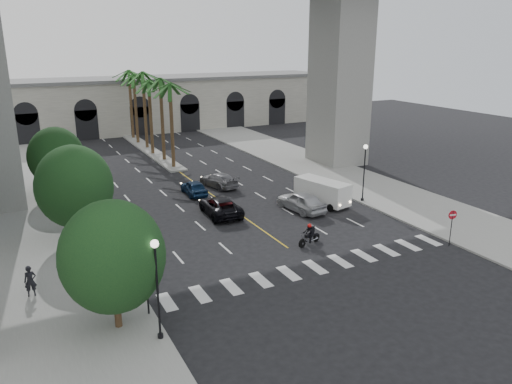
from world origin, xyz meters
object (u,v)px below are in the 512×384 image
(car_a, at_px, (301,201))
(traffic_signal_near, at_px, (146,273))
(car_b, at_px, (218,205))
(lamp_post_left_far, at_px, (86,177))
(pedestrian_b, at_px, (92,254))
(car_e, at_px, (194,188))
(car_c, at_px, (220,206))
(cargo_van, at_px, (323,191))
(traffic_signal_far, at_px, (128,246))
(motorcycle_rider, at_px, (310,235))
(do_not_enter_sign, at_px, (452,220))
(pedestrian_a, at_px, (30,281))
(lamp_post_right, at_px, (364,168))
(lamp_post_left_near, at_px, (157,281))
(car_d, at_px, (219,180))

(car_a, bearing_deg, traffic_signal_near, 26.50)
(car_b, bearing_deg, traffic_signal_near, 47.66)
(lamp_post_left_far, height_order, pedestrian_b, lamp_post_left_far)
(car_b, xyz_separation_m, car_e, (0.00, 5.88, 0.05))
(car_c, relative_size, pedestrian_b, 3.55)
(cargo_van, bearing_deg, pedestrian_b, 176.72)
(lamp_post_left_far, height_order, traffic_signal_near, lamp_post_left_far)
(traffic_signal_far, distance_m, motorcycle_rider, 13.19)
(traffic_signal_far, bearing_deg, pedestrian_b, 113.57)
(traffic_signal_near, xyz_separation_m, motorcycle_rider, (13.06, 4.37, -1.78))
(do_not_enter_sign, bearing_deg, pedestrian_a, -179.25)
(motorcycle_rider, bearing_deg, traffic_signal_near, -179.02)
(lamp_post_left_far, xyz_separation_m, car_e, (9.90, 1.13, -2.51))
(lamp_post_right, relative_size, car_e, 1.28)
(lamp_post_left_far, xyz_separation_m, traffic_signal_near, (0.10, -18.50, -0.71))
(car_e, height_order, pedestrian_a, pedestrian_a)
(lamp_post_right, relative_size, car_b, 1.33)
(motorcycle_rider, bearing_deg, car_e, 84.52)
(traffic_signal_far, distance_m, do_not_enter_sign, 22.26)
(lamp_post_left_near, relative_size, car_c, 0.96)
(do_not_enter_sign, bearing_deg, lamp_post_left_near, -162.66)
(car_a, xyz_separation_m, do_not_enter_sign, (5.38, -11.44, 1.11))
(traffic_signal_near, distance_m, do_not_enter_sign, 21.81)
(lamp_post_left_near, distance_m, traffic_signal_far, 6.54)
(lamp_post_left_near, distance_m, cargo_van, 23.87)
(lamp_post_left_near, bearing_deg, car_a, 39.21)
(car_a, xyz_separation_m, car_b, (-6.62, 2.77, -0.20))
(car_b, xyz_separation_m, do_not_enter_sign, (12.00, -14.21, 1.31))
(car_d, bearing_deg, motorcycle_rider, 77.72)
(traffic_signal_near, distance_m, motorcycle_rider, 13.89)
(lamp_post_left_near, bearing_deg, lamp_post_left_far, 90.00)
(car_a, distance_m, pedestrian_a, 22.67)
(car_c, relative_size, pedestrian_a, 3.04)
(car_a, height_order, pedestrian_b, car_a)
(do_not_enter_sign, bearing_deg, motorcycle_rider, 163.06)
(lamp_post_right, distance_m, car_a, 6.72)
(car_c, bearing_deg, pedestrian_a, 32.54)
(car_a, height_order, cargo_van, cargo_van)
(lamp_post_right, bearing_deg, traffic_signal_near, -155.18)
(motorcycle_rider, relative_size, car_e, 0.52)
(lamp_post_right, xyz_separation_m, car_a, (-6.28, 0.48, -2.36))
(cargo_van, bearing_deg, lamp_post_right, -31.19)
(lamp_post_left_near, bearing_deg, car_e, 65.89)
(traffic_signal_near, bearing_deg, do_not_enter_sign, -1.22)
(car_e, xyz_separation_m, pedestrian_b, (-11.38, -12.00, 0.22))
(car_b, height_order, cargo_van, cargo_van)
(motorcycle_rider, distance_m, car_d, 16.68)
(lamp_post_left_near, bearing_deg, cargo_van, 36.39)
(lamp_post_right, xyz_separation_m, car_b, (-12.90, 3.25, -2.56))
(car_c, xyz_separation_m, pedestrian_a, (-15.24, -8.27, 0.29))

